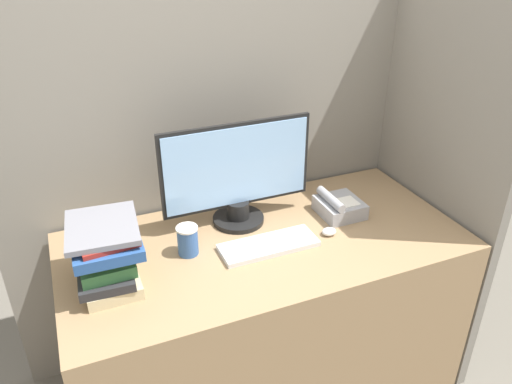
# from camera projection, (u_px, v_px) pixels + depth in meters

# --- Properties ---
(cubicle_panel_rear) EXTENTS (1.95, 0.04, 1.76)m
(cubicle_panel_rear) POSITION_uv_depth(u_px,v_px,m) (228.00, 170.00, 2.21)
(cubicle_panel_rear) COLOR gray
(cubicle_panel_rear) RESTS_ON ground_plane
(cubicle_panel_right) EXTENTS (0.04, 0.81, 1.76)m
(cubicle_panel_right) POSITION_uv_depth(u_px,v_px,m) (433.00, 174.00, 2.17)
(cubicle_panel_right) COLOR gray
(cubicle_panel_right) RESTS_ON ground_plane
(desk) EXTENTS (1.55, 0.75, 0.76)m
(desk) POSITION_uv_depth(u_px,v_px,m) (264.00, 315.00, 2.11)
(desk) COLOR #937551
(desk) RESTS_ON ground_plane
(monitor) EXTENTS (0.61, 0.21, 0.42)m
(monitor) POSITION_uv_depth(u_px,v_px,m) (237.00, 177.00, 1.96)
(monitor) COLOR black
(monitor) RESTS_ON desk
(keyboard) EXTENTS (0.37, 0.14, 0.02)m
(keyboard) POSITION_uv_depth(u_px,v_px,m) (269.00, 245.00, 1.88)
(keyboard) COLOR silver
(keyboard) RESTS_ON desk
(mouse) EXTENTS (0.06, 0.05, 0.03)m
(mouse) POSITION_uv_depth(u_px,v_px,m) (329.00, 232.00, 1.95)
(mouse) COLOR silver
(mouse) RESTS_ON desk
(coffee_cup) EXTENTS (0.08, 0.08, 0.11)m
(coffee_cup) POSITION_uv_depth(u_px,v_px,m) (188.00, 240.00, 1.82)
(coffee_cup) COLOR #335999
(coffee_cup) RESTS_ON desk
(book_stack) EXTENTS (0.25, 0.30, 0.22)m
(book_stack) POSITION_uv_depth(u_px,v_px,m) (106.00, 253.00, 1.66)
(book_stack) COLOR #C6B78C
(book_stack) RESTS_ON desk
(desk_telephone) EXTENTS (0.17, 0.18, 0.10)m
(desk_telephone) POSITION_uv_depth(u_px,v_px,m) (339.00, 206.00, 2.08)
(desk_telephone) COLOR #99999E
(desk_telephone) RESTS_ON desk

